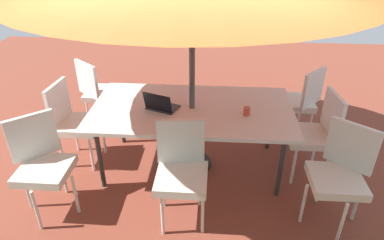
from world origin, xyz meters
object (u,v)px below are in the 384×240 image
(chair_west, at_px, (315,131))
(dining_table, at_px, (192,111))
(chair_east, at_px, (74,119))
(cup, at_px, (247,111))
(chair_southwest, at_px, (300,99))
(chair_northwest, at_px, (340,172))
(chair_north, at_px, (181,169))
(chair_southeast, at_px, (99,90))
(chair_northeast, at_px, (42,162))
(laptop, at_px, (161,106))

(chair_west, bearing_deg, dining_table, -97.88)
(chair_east, bearing_deg, cup, -89.14)
(dining_table, distance_m, cup, 0.59)
(chair_southwest, relative_size, chair_northwest, 1.00)
(chair_northwest, height_order, chair_north, same)
(chair_southeast, height_order, chair_north, same)
(chair_southeast, xyz_separation_m, cup, (-1.88, 0.94, 0.26))
(chair_northwest, relative_size, chair_southeast, 1.00)
(dining_table, relative_size, chair_southeast, 2.20)
(chair_northeast, xyz_separation_m, chair_west, (-2.68, -0.74, 0.00))
(chair_southeast, distance_m, cup, 2.11)
(chair_northwest, xyz_separation_m, chair_southeast, (2.69, -1.53, 0.00))
(dining_table, height_order, chair_southwest, chair_southwest)
(chair_east, height_order, chair_northeast, same)
(chair_west, height_order, chair_north, same)
(chair_southeast, bearing_deg, chair_east, 125.77)
(chair_northeast, height_order, cup, chair_northeast)
(chair_northeast, bearing_deg, chair_southwest, -10.79)
(chair_northeast, bearing_deg, dining_table, -10.52)
(dining_table, bearing_deg, chair_northeast, 29.77)
(chair_southwest, height_order, cup, chair_southwest)
(chair_east, bearing_deg, chair_northwest, -100.00)
(cup, bearing_deg, laptop, -3.63)
(chair_southeast, xyz_separation_m, laptop, (-0.98, 0.88, 0.26))
(chair_north, bearing_deg, chair_northwest, -4.52)
(chair_southwest, bearing_deg, chair_southeast, -49.77)
(chair_north, bearing_deg, chair_northeast, 172.50)
(chair_north, xyz_separation_m, cup, (-0.61, -0.66, 0.26))
(chair_west, bearing_deg, cup, -89.59)
(chair_southwest, xyz_separation_m, cup, (0.74, 0.86, 0.26))
(chair_northwest, distance_m, chair_north, 1.43)
(chair_west, height_order, chair_southeast, same)
(chair_southwest, xyz_separation_m, laptop, (1.64, 0.80, 0.26))
(chair_northwest, height_order, laptop, laptop)
(chair_northwest, bearing_deg, chair_east, -157.43)
(chair_west, relative_size, laptop, 2.54)
(chair_west, xyz_separation_m, cup, (0.76, 0.09, 0.26))
(dining_table, distance_m, chair_north, 0.80)
(chair_northwest, distance_m, laptop, 1.85)
(chair_west, bearing_deg, chair_southeast, -114.27)
(chair_southwest, relative_size, cup, 11.17)
(chair_northeast, bearing_deg, chair_east, 49.60)
(dining_table, bearing_deg, chair_southwest, -150.79)
(chair_northeast, height_order, chair_west, same)
(chair_east, relative_size, laptop, 2.54)
(chair_southeast, height_order, laptop, laptop)
(dining_table, distance_m, chair_east, 1.36)
(chair_northwest, height_order, chair_southeast, same)
(dining_table, relative_size, chair_east, 2.20)
(chair_northeast, bearing_deg, cup, -21.62)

